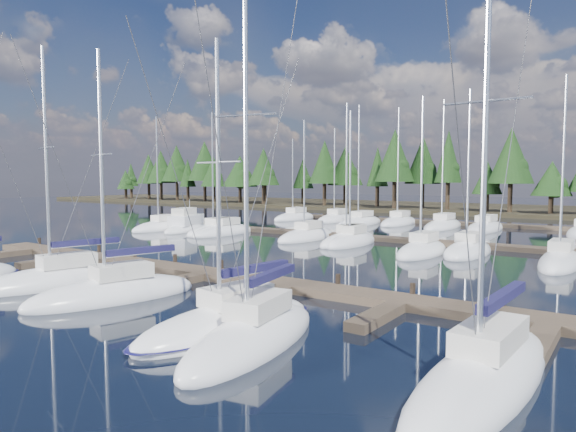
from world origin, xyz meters
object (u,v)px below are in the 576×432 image
Objects in this scene: front_sailboat_6 at (484,376)px; motor_yacht_left at (186,226)px; front_sailboat_2 at (60,280)px; front_sailboat_5 at (254,337)px; front_sailboat_3 at (114,294)px; main_dock at (202,276)px; front_sailboat_4 at (229,324)px.

front_sailboat_6 is 1.63× the size of motor_yacht_left.
front_sailboat_2 is 0.94× the size of front_sailboat_5.
front_sailboat_3 is 0.87× the size of front_sailboat_5.
front_sailboat_5 is at bearing -40.94° from motor_yacht_left.
main_dock is 18.48m from front_sailboat_6.
front_sailboat_4 is at bearing -40.49° from main_dock.
main_dock is at bearing 47.70° from front_sailboat_2.
front_sailboat_4 is 9.32m from front_sailboat_6.
front_sailboat_3 is (5.13, -0.34, -0.00)m from front_sailboat_2.
front_sailboat_2 reaches higher than front_sailboat_4.
front_sailboat_5 is 1.64× the size of motor_yacht_left.
motor_yacht_left is at bearing 122.29° from front_sailboat_2.
front_sailboat_5 reaches higher than motor_yacht_left.
front_sailboat_5 is (1.78, -0.74, 0.03)m from front_sailboat_4.
front_sailboat_6 is (17.27, -0.64, 0.01)m from front_sailboat_3.
front_sailboat_6 is 45.59m from motor_yacht_left.
front_sailboat_2 is at bearing 177.50° from front_sailboat_6.
front_sailboat_5 reaches higher than front_sailboat_4.
main_dock is 10.43m from front_sailboat_4.
front_sailboat_2 is 0.95× the size of front_sailboat_6.
main_dock is at bearing -42.37° from motor_yacht_left.
front_sailboat_4 is 1.93m from front_sailboat_5.
main_dock is 3.78× the size of front_sailboat_4.
front_sailboat_2 reaches higher than main_dock.
front_sailboat_5 is at bearing -37.71° from main_dock.
motor_yacht_left is at bearing 137.63° from main_dock.
front_sailboat_4 is 1.33× the size of motor_yacht_left.
motor_yacht_left is (-28.52, 25.55, 0.19)m from front_sailboat_4.
front_sailboat_4 is at bearing 157.45° from front_sailboat_5.
front_sailboat_4 is 0.82× the size of front_sailboat_6.
front_sailboat_5 is (9.71, -7.51, 0.10)m from main_dock.
motor_yacht_left is (-30.31, 26.29, 0.16)m from front_sailboat_5.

